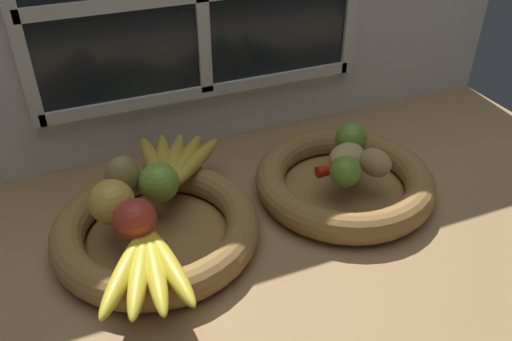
{
  "coord_description": "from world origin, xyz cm",
  "views": [
    {
      "loc": [
        -27.27,
        -64.77,
        58.03
      ],
      "look_at": [
        -0.22,
        0.96,
        9.39
      ],
      "focal_mm": 36.66,
      "sensor_mm": 36.0,
      "label": 1
    }
  ],
  "objects_px": {
    "banana_bunch_back": "(174,163)",
    "lime_near": "(345,171)",
    "fruit_bowl_left": "(157,229)",
    "apple_golden_left": "(112,202)",
    "fruit_bowl_right": "(344,181)",
    "pear_brown": "(123,177)",
    "potato_small": "(375,163)",
    "chili_pepper": "(343,166)",
    "lime_far": "(351,139)",
    "apple_green_back": "(159,182)",
    "potato_large": "(347,157)",
    "banana_bunch_front": "(147,267)",
    "apple_red_front": "(135,220)"
  },
  "relations": [
    {
      "from": "potato_large",
      "to": "potato_small",
      "type": "height_order",
      "value": "potato_small"
    },
    {
      "from": "apple_red_front",
      "to": "banana_bunch_front",
      "type": "relative_size",
      "value": 0.34
    },
    {
      "from": "apple_red_front",
      "to": "potato_small",
      "type": "distance_m",
      "value": 0.42
    },
    {
      "from": "fruit_bowl_left",
      "to": "apple_golden_left",
      "type": "distance_m",
      "value": 0.09
    },
    {
      "from": "pear_brown",
      "to": "potato_small",
      "type": "bearing_deg",
      "value": -13.96
    },
    {
      "from": "potato_large",
      "to": "banana_bunch_back",
      "type": "bearing_deg",
      "value": 158.19
    },
    {
      "from": "apple_green_back",
      "to": "lime_near",
      "type": "relative_size",
      "value": 1.21
    },
    {
      "from": "fruit_bowl_right",
      "to": "banana_bunch_front",
      "type": "distance_m",
      "value": 0.41
    },
    {
      "from": "banana_bunch_back",
      "to": "potato_large",
      "type": "height_order",
      "value": "potato_large"
    },
    {
      "from": "pear_brown",
      "to": "banana_bunch_front",
      "type": "height_order",
      "value": "pear_brown"
    },
    {
      "from": "banana_bunch_back",
      "to": "lime_far",
      "type": "relative_size",
      "value": 3.3
    },
    {
      "from": "apple_green_back",
      "to": "banana_bunch_back",
      "type": "xyz_separation_m",
      "value": [
        0.04,
        0.08,
        -0.02
      ]
    },
    {
      "from": "apple_green_back",
      "to": "chili_pepper",
      "type": "xyz_separation_m",
      "value": [
        0.32,
        -0.04,
        -0.02
      ]
    },
    {
      "from": "banana_bunch_front",
      "to": "chili_pepper",
      "type": "bearing_deg",
      "value": 17.25
    },
    {
      "from": "apple_green_back",
      "to": "apple_golden_left",
      "type": "height_order",
      "value": "apple_golden_left"
    },
    {
      "from": "potato_large",
      "to": "lime_far",
      "type": "distance_m",
      "value": 0.05
    },
    {
      "from": "fruit_bowl_left",
      "to": "chili_pepper",
      "type": "distance_m",
      "value": 0.34
    },
    {
      "from": "apple_golden_left",
      "to": "lime_far",
      "type": "bearing_deg",
      "value": 4.02
    },
    {
      "from": "fruit_bowl_left",
      "to": "potato_large",
      "type": "distance_m",
      "value": 0.35
    },
    {
      "from": "apple_green_back",
      "to": "potato_large",
      "type": "height_order",
      "value": "apple_green_back"
    },
    {
      "from": "lime_far",
      "to": "chili_pepper",
      "type": "height_order",
      "value": "lime_far"
    },
    {
      "from": "lime_near",
      "to": "chili_pepper",
      "type": "relative_size",
      "value": 0.53
    },
    {
      "from": "apple_golden_left",
      "to": "banana_bunch_back",
      "type": "height_order",
      "value": "apple_golden_left"
    },
    {
      "from": "fruit_bowl_left",
      "to": "banana_bunch_front",
      "type": "height_order",
      "value": "banana_bunch_front"
    },
    {
      "from": "potato_large",
      "to": "potato_small",
      "type": "distance_m",
      "value": 0.05
    },
    {
      "from": "lime_far",
      "to": "lime_near",
      "type": "bearing_deg",
      "value": -125.84
    },
    {
      "from": "pear_brown",
      "to": "lime_far",
      "type": "bearing_deg",
      "value": -3.47
    },
    {
      "from": "fruit_bowl_left",
      "to": "potato_small",
      "type": "distance_m",
      "value": 0.39
    },
    {
      "from": "apple_golden_left",
      "to": "lime_near",
      "type": "relative_size",
      "value": 1.29
    },
    {
      "from": "fruit_bowl_left",
      "to": "chili_pepper",
      "type": "xyz_separation_m",
      "value": [
        0.34,
        -0.01,
        0.04
      ]
    },
    {
      "from": "apple_red_front",
      "to": "chili_pepper",
      "type": "height_order",
      "value": "apple_red_front"
    },
    {
      "from": "fruit_bowl_left",
      "to": "potato_large",
      "type": "xyz_separation_m",
      "value": [
        0.35,
        -0.0,
        0.05
      ]
    },
    {
      "from": "pear_brown",
      "to": "lime_far",
      "type": "distance_m",
      "value": 0.41
    },
    {
      "from": "fruit_bowl_left",
      "to": "banana_bunch_front",
      "type": "distance_m",
      "value": 0.14
    },
    {
      "from": "banana_bunch_front",
      "to": "pear_brown",
      "type": "bearing_deg",
      "value": 88.23
    },
    {
      "from": "fruit_bowl_right",
      "to": "pear_brown",
      "type": "height_order",
      "value": "pear_brown"
    },
    {
      "from": "apple_green_back",
      "to": "potato_large",
      "type": "relative_size",
      "value": 0.91
    },
    {
      "from": "banana_bunch_front",
      "to": "banana_bunch_back",
      "type": "distance_m",
      "value": 0.26
    },
    {
      "from": "pear_brown",
      "to": "potato_large",
      "type": "xyz_separation_m",
      "value": [
        0.38,
        -0.07,
        -0.01
      ]
    },
    {
      "from": "banana_bunch_back",
      "to": "potato_small",
      "type": "bearing_deg",
      "value": -25.0
    },
    {
      "from": "banana_bunch_front",
      "to": "potato_small",
      "type": "bearing_deg",
      "value": 11.82
    },
    {
      "from": "potato_large",
      "to": "chili_pepper",
      "type": "xyz_separation_m",
      "value": [
        -0.01,
        -0.01,
        -0.01
      ]
    },
    {
      "from": "apple_green_back",
      "to": "banana_bunch_front",
      "type": "xyz_separation_m",
      "value": [
        -0.06,
        -0.16,
        -0.02
      ]
    },
    {
      "from": "apple_green_back",
      "to": "apple_red_front",
      "type": "bearing_deg",
      "value": -124.79
    },
    {
      "from": "fruit_bowl_left",
      "to": "pear_brown",
      "type": "height_order",
      "value": "pear_brown"
    },
    {
      "from": "lime_near",
      "to": "chili_pepper",
      "type": "xyz_separation_m",
      "value": [
        0.02,
        0.04,
        -0.02
      ]
    },
    {
      "from": "lime_far",
      "to": "banana_bunch_back",
      "type": "bearing_deg",
      "value": 167.38
    },
    {
      "from": "banana_bunch_back",
      "to": "lime_near",
      "type": "distance_m",
      "value": 0.3
    },
    {
      "from": "pear_brown",
      "to": "chili_pepper",
      "type": "relative_size",
      "value": 0.73
    },
    {
      "from": "fruit_bowl_left",
      "to": "lime_far",
      "type": "relative_size",
      "value": 5.64
    }
  ]
}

